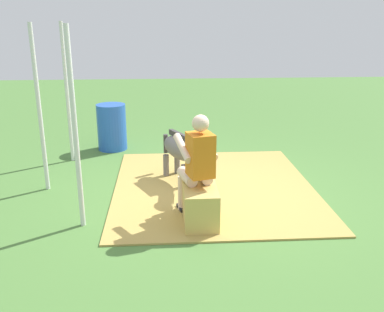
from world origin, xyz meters
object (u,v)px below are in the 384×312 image
Objects in this scene: pony_standing at (183,149)px; water_barrel at (112,127)px; tent_pole_mid at (39,110)px; tent_pole_right at (67,94)px; hay_bale at (200,207)px; tent_pole_left at (75,132)px; person_seated at (197,162)px.

pony_standing is 1.43× the size of water_barrel.
pony_standing is at bearing -87.10° from tent_pole_mid.
water_barrel is at bearing -44.79° from tent_pole_right.
water_barrel is 1.17m from tent_pole_right.
hay_bale is 3.53m from water_barrel.
tent_pole_mid is at bearing 175.35° from tent_pole_right.
hay_bale is at bearing -93.34° from tent_pole_left.
person_seated reaches higher than hay_bale.
person_seated is 0.58× the size of tent_pole_right.
tent_pole_mid is (1.12, 2.11, 0.43)m from person_seated.
tent_pole_mid reaches higher than person_seated.
water_barrel is at bearing 24.03° from person_seated.
pony_standing is (1.39, 0.14, 0.30)m from hay_bale.
tent_pole_left and tent_pole_right have the same top height.
water_barrel is 3.24m from tent_pole_left.
person_seated is 0.58× the size of tent_pole_left.
tent_pole_left is (-1.30, 1.28, 0.64)m from pony_standing.
tent_pole_right is at bearing 39.43° from person_seated.
tent_pole_left is 1.40m from tent_pole_mid.
pony_standing is at bearing -122.60° from tent_pole_right.
pony_standing reaches higher than water_barrel.
hay_bale is at bearing -174.28° from pony_standing.
tent_pole_left reaches higher than water_barrel.
tent_pole_left is at bearing -149.14° from tent_pole_mid.
tent_pole_right and tent_pole_mid have the same top height.
tent_pole_mid reaches higher than pony_standing.
hay_bale is 0.54m from person_seated.
tent_pole_left is (-3.15, 0.02, 0.74)m from water_barrel.
person_seated is at bearing -140.57° from tent_pole_right.
pony_standing is 2.34m from tent_pole_right.
person_seated reaches higher than water_barrel.
water_barrel is at bearing 34.31° from pony_standing.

